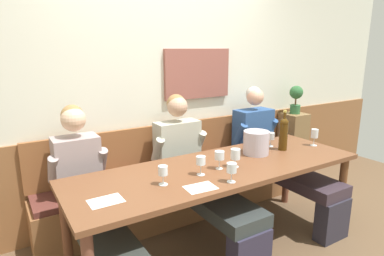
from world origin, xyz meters
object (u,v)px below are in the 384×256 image
wine_glass_right_end (235,155)px  wine_glass_mid_right (315,134)px  ice_bucket (256,143)px  dining_table (220,175)px  wall_bench (179,190)px  wine_glass_center_rear (219,156)px  wine_glass_by_bottle (232,169)px  wine_glass_near_bucket (163,172)px  person_right_seat (89,194)px  wine_glass_center_front (271,136)px  person_center_right_seat (275,153)px  water_tumbler_center (252,142)px  person_left_seat (198,173)px  wine_bottle_green_tall (284,133)px  wine_glass_left_end (201,161)px  potted_plant (296,97)px

wine_glass_right_end → wine_glass_mid_right: wine_glass_mid_right is taller
ice_bucket → wine_glass_right_end: 0.41m
dining_table → wine_glass_mid_right: wine_glass_mid_right is taller
wall_bench → wine_glass_center_rear: size_ratio=18.99×
dining_table → wine_glass_by_bottle: 0.37m
ice_bucket → wine_glass_near_bucket: 1.04m
person_right_seat → wine_glass_mid_right: size_ratio=7.71×
wine_glass_center_front → wine_glass_near_bucket: same height
wall_bench → wine_glass_center_rear: (-0.05, -0.74, 0.58)m
person_center_right_seat → water_tumbler_center: (-0.37, -0.05, 0.19)m
water_tumbler_center → wine_glass_mid_right: bearing=-29.7°
wine_glass_center_rear → wine_glass_near_bucket: bearing=-175.0°
wall_bench → person_left_seat: person_left_seat is taller
ice_bucket → wine_glass_center_rear: ice_bucket is taller
wine_glass_by_bottle → ice_bucket: bearing=33.7°
wall_bench → water_tumbler_center: (0.59, -0.41, 0.52)m
ice_bucket → wine_glass_mid_right: (0.66, -0.10, 0.01)m
wine_bottle_green_tall → wine_glass_mid_right: (0.36, -0.06, -0.05)m
wine_glass_left_end → water_tumbler_center: size_ratio=1.78×
person_left_seat → person_center_right_seat: bearing=1.3°
person_right_seat → wine_glass_left_end: bearing=-29.4°
wine_glass_left_end → potted_plant: bearing=22.7°
dining_table → wine_glass_mid_right: size_ratio=14.93×
wine_glass_right_end → wine_glass_left_end: bearing=179.4°
person_center_right_seat → water_tumbler_center: 0.42m
wine_glass_center_front → wine_glass_near_bucket: size_ratio=0.99×
person_right_seat → wine_glass_right_end: bearing=-21.5°
water_tumbler_center → wine_glass_near_bucket: bearing=-161.9°
water_tumbler_center → potted_plant: bearing=22.1°
wine_bottle_green_tall → wine_glass_left_end: 1.00m
wine_glass_by_bottle → wine_glass_center_rear: size_ratio=0.97×
wall_bench → wine_glass_by_bottle: bearing=-97.4°
wine_bottle_green_tall → wine_glass_mid_right: bearing=-9.8°
person_left_seat → wine_glass_near_bucket: 0.72m
wine_glass_right_end → wine_glass_center_front: bearing=22.0°
person_right_seat → wine_glass_by_bottle: size_ratio=8.97×
wine_glass_by_bottle → water_tumbler_center: 0.93m
ice_bucket → wine_glass_mid_right: size_ratio=1.39×
ice_bucket → potted_plant: 1.40m
wine_bottle_green_tall → person_left_seat: bearing=161.2°
wall_bench → wine_bottle_green_tall: size_ratio=7.32×
ice_bucket → wine_bottle_green_tall: wine_bottle_green_tall is taller
dining_table → wine_glass_near_bucket: (-0.56, -0.09, 0.17)m
wine_bottle_green_tall → water_tumbler_center: wine_bottle_green_tall is taller
water_tumbler_center → wine_glass_center_front: bearing=-34.0°
wine_glass_left_end → ice_bucket: bearing=13.2°
wine_bottle_green_tall → wine_glass_center_front: wine_bottle_green_tall is taller
dining_table → ice_bucket: 0.50m
dining_table → potted_plant: bearing=23.5°
wine_glass_center_front → water_tumbler_center: bearing=146.0°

